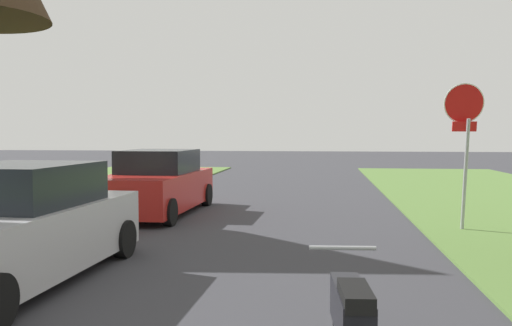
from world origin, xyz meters
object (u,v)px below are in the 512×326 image
parked_sedan_red (157,184)px  parked_motorcycle (351,324)px  stop_sign_far (464,124)px  parked_sedan_silver (13,229)px

parked_sedan_red → parked_motorcycle: size_ratio=2.17×
stop_sign_far → parked_sedan_red: size_ratio=0.66×
stop_sign_far → parked_sedan_red: stop_sign_far is taller
parked_motorcycle → stop_sign_far: bearing=69.7°
parked_sedan_silver → parked_sedan_red: size_ratio=1.00×
stop_sign_far → parked_sedan_red: (-6.90, 1.62, -1.45)m
stop_sign_far → parked_sedan_silver: size_ratio=0.66×
stop_sign_far → parked_sedan_red: bearing=166.8°
stop_sign_far → parked_sedan_silver: stop_sign_far is taller
parked_sedan_red → parked_sedan_silver: bearing=-89.9°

